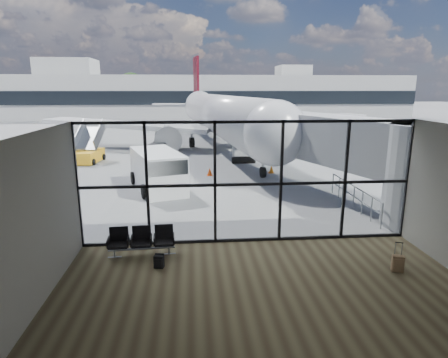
{
  "coord_description": "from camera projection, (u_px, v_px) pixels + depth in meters",
  "views": [
    {
      "loc": [
        -1.97,
        -12.95,
        5.55
      ],
      "look_at": [
        -0.62,
        3.0,
        1.69
      ],
      "focal_mm": 30.0,
      "sensor_mm": 36.0,
      "label": 1
    }
  ],
  "objects": [
    {
      "name": "apron_railing",
      "position": [
        354.0,
        194.0,
        17.69
      ],
      "size": [
        0.06,
        5.46,
        1.11
      ],
      "color": "gray",
      "rests_on": "ground"
    },
    {
      "name": "backpack",
      "position": [
        159.0,
        262.0,
        11.85
      ],
      "size": [
        0.34,
        0.32,
        0.46
      ],
      "rotation": [
        0.0,
        0.0,
        -0.2
      ],
      "color": "black",
      "rests_on": "ground"
    },
    {
      "name": "jet_bridge",
      "position": [
        317.0,
        141.0,
        20.62
      ],
      "size": [
        8.0,
        16.5,
        4.33
      ],
      "color": "gray",
      "rests_on": "ground"
    },
    {
      "name": "tree_3",
      "position": [
        75.0,
        93.0,
        80.46
      ],
      "size": [
        4.95,
        4.95,
        7.12
      ],
      "color": "#382619",
      "rests_on": "ground"
    },
    {
      "name": "service_van",
      "position": [
        158.0,
        170.0,
        20.94
      ],
      "size": [
        3.61,
        5.41,
        2.17
      ],
      "rotation": [
        0.0,
        0.0,
        0.32
      ],
      "color": "white",
      "rests_on": "ground"
    },
    {
      "name": "lounge_shell",
      "position": [
        279.0,
        216.0,
        8.74
      ],
      "size": [
        12.02,
        8.01,
        4.51
      ],
      "color": "brown",
      "rests_on": "ground"
    },
    {
      "name": "far_terminal",
      "position": [
        199.0,
        96.0,
        73.0
      ],
      "size": [
        80.0,
        12.2,
        11.0
      ],
      "color": "#A9A9A4",
      "rests_on": "ground"
    },
    {
      "name": "mobile_stairs",
      "position": [
        88.0,
        154.0,
        29.0
      ],
      "size": [
        2.27,
        3.81,
        2.55
      ],
      "rotation": [
        0.0,
        0.0,
        -0.12
      ],
      "color": "#F5AA1C",
      "rests_on": "ground"
    },
    {
      "name": "tree_4",
      "position": [
        103.0,
        90.0,
        80.8
      ],
      "size": [
        5.61,
        5.61,
        8.07
      ],
      "color": "#382619",
      "rests_on": "ground"
    },
    {
      "name": "ground",
      "position": [
        206.0,
        129.0,
        52.76
      ],
      "size": [
        220.0,
        220.0,
        0.0
      ],
      "primitive_type": "plane",
      "color": "slate",
      "rests_on": "ground"
    },
    {
      "name": "traffic_cone_a",
      "position": [
        210.0,
        172.0,
        24.58
      ],
      "size": [
        0.37,
        0.37,
        0.52
      ],
      "color": "#FC4E0D",
      "rests_on": "ground"
    },
    {
      "name": "glass_curtain_wall",
      "position": [
        248.0,
        183.0,
        13.48
      ],
      "size": [
        12.1,
        0.12,
        4.5
      ],
      "color": "white",
      "rests_on": "ground"
    },
    {
      "name": "suitcase",
      "position": [
        398.0,
        263.0,
        11.59
      ],
      "size": [
        0.4,
        0.33,
        0.94
      ],
      "rotation": [
        0.0,
        0.0,
        -0.33
      ],
      "color": "#816548",
      "rests_on": "ground"
    },
    {
      "name": "belt_loader",
      "position": [
        159.0,
        148.0,
        32.57
      ],
      "size": [
        1.91,
        3.88,
        1.71
      ],
      "rotation": [
        0.0,
        0.0,
        -0.18
      ],
      "color": "black",
      "rests_on": "ground"
    },
    {
      "name": "airliner",
      "position": [
        219.0,
        115.0,
        37.41
      ],
      "size": [
        33.02,
        38.4,
        9.91
      ],
      "rotation": [
        0.0,
        0.0,
        0.12
      ],
      "color": "silver",
      "rests_on": "ground"
    },
    {
      "name": "tree_1",
      "position": [
        17.0,
        90.0,
        79.33
      ],
      "size": [
        5.61,
        5.61,
        8.07
      ],
      "color": "#382619",
      "rests_on": "ground"
    },
    {
      "name": "seating_row",
      "position": [
        142.0,
        239.0,
        12.77
      ],
      "size": [
        2.23,
        0.74,
        0.99
      ],
      "rotation": [
        0.0,
        0.0,
        0.06
      ],
      "color": "gray",
      "rests_on": "ground"
    },
    {
      "name": "traffic_cone_b",
      "position": [
        271.0,
        169.0,
        25.34
      ],
      "size": [
        0.37,
        0.37,
        0.53
      ],
      "color": "orange",
      "rests_on": "ground"
    },
    {
      "name": "tree_5",
      "position": [
        131.0,
        87.0,
        81.15
      ],
      "size": [
        6.27,
        6.27,
        9.03
      ],
      "color": "#382619",
      "rests_on": "ground"
    },
    {
      "name": "tree_2",
      "position": [
        46.0,
        87.0,
        79.67
      ],
      "size": [
        6.27,
        6.27,
        9.03
      ],
      "color": "#382619",
      "rests_on": "ground"
    }
  ]
}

